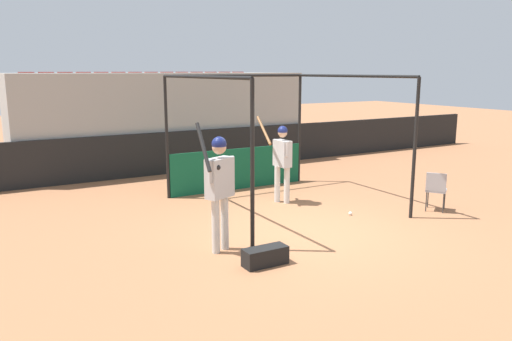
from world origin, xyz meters
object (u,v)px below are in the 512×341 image
(player_waiting, at_px, (219,182))
(player_batter, at_px, (282,157))
(folding_chair, at_px, (436,187))
(equipment_bag, at_px, (265,256))
(baseball, at_px, (350,213))

(player_waiting, bearing_deg, player_batter, -163.46)
(player_waiting, height_order, folding_chair, player_waiting)
(player_batter, distance_m, equipment_bag, 3.84)
(player_batter, height_order, baseball, player_batter)
(player_waiting, height_order, equipment_bag, player_waiting)
(player_batter, distance_m, baseball, 1.99)
(folding_chair, height_order, baseball, folding_chair)
(folding_chair, relative_size, baseball, 11.35)
(player_waiting, distance_m, equipment_bag, 1.40)
(player_batter, bearing_deg, player_waiting, 128.44)
(equipment_bag, bearing_deg, baseball, 26.16)
(player_waiting, xyz_separation_m, baseball, (3.24, 0.54, -1.13))
(equipment_bag, bearing_deg, folding_chair, 9.32)
(folding_chair, distance_m, baseball, 1.92)
(player_waiting, distance_m, folding_chair, 5.02)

